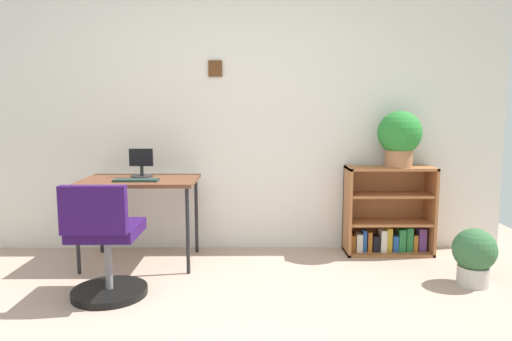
{
  "coord_description": "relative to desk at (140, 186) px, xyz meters",
  "views": [
    {
      "loc": [
        0.27,
        -2.08,
        1.28
      ],
      "look_at": [
        0.29,
        1.32,
        0.84
      ],
      "focal_mm": 31.87,
      "sensor_mm": 36.0,
      "label": 1
    }
  ],
  "objects": [
    {
      "name": "monitor",
      "position": [
        -0.01,
        0.11,
        0.16
      ],
      "size": [
        0.2,
        0.19,
        0.24
      ],
      "color": "#262628",
      "rests_on": "desk"
    },
    {
      "name": "keyboard",
      "position": [
        0.01,
        -0.14,
        0.07
      ],
      "size": [
        0.36,
        0.12,
        0.02
      ],
      "primitive_type": "cube",
      "color": "#1F332B",
      "rests_on": "desk"
    },
    {
      "name": "office_chair",
      "position": [
        -0.06,
        -0.76,
        -0.31
      ],
      "size": [
        0.52,
        0.54,
        0.82
      ],
      "color": "black",
      "rests_on": "ground_plane"
    },
    {
      "name": "desk",
      "position": [
        0.0,
        0.0,
        0.0
      ],
      "size": [
        0.95,
        0.63,
        0.72
      ],
      "color": "brown",
      "rests_on": "ground_plane"
    },
    {
      "name": "wall_back",
      "position": [
        0.68,
        0.47,
        0.55
      ],
      "size": [
        5.2,
        0.12,
        2.43
      ],
      "color": "silver",
      "rests_on": "ground_plane"
    },
    {
      "name": "potted_plant_floor",
      "position": [
        2.58,
        -0.54,
        -0.43
      ],
      "size": [
        0.31,
        0.31,
        0.43
      ],
      "color": "#B7B2A8",
      "rests_on": "ground_plane"
    },
    {
      "name": "potted_plant_on_shelf",
      "position": [
        2.24,
        0.22,
        0.4
      ],
      "size": [
        0.38,
        0.38,
        0.49
      ],
      "color": "#9E6642",
      "rests_on": "bookshelf_low"
    },
    {
      "name": "bookshelf_low",
      "position": [
        2.18,
        0.27,
        -0.32
      ],
      "size": [
        0.77,
        0.3,
        0.79
      ],
      "color": "#A26236",
      "rests_on": "ground_plane"
    }
  ]
}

